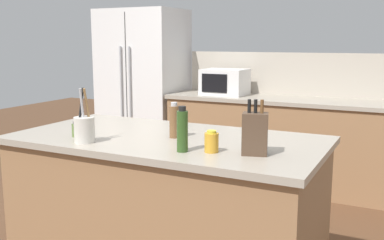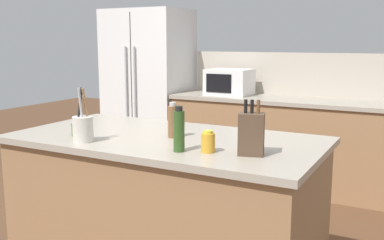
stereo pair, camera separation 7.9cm
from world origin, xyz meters
name	(u,v)px [view 1 (the left image)]	position (x,y,z in m)	size (l,w,h in m)	color
back_counter_run	(297,144)	(0.30, 2.20, 0.47)	(2.79, 0.66, 0.94)	#936B47
wall_backsplash	(307,74)	(0.30, 2.52, 1.17)	(2.75, 0.03, 0.46)	#B2A899
kitchen_island	(167,208)	(0.00, 0.00, 0.47)	(1.92, 0.99, 0.94)	#936B47
refrigerator	(144,89)	(-1.61, 2.25, 0.95)	(0.95, 0.75, 1.89)	white
microwave	(225,82)	(-0.52, 2.20, 1.08)	(0.47, 0.39, 0.28)	white
knife_block	(255,133)	(0.63, -0.17, 1.05)	(0.15, 0.13, 0.29)	#4C3828
utensil_crock	(84,129)	(-0.35, -0.35, 1.02)	(0.12, 0.12, 0.32)	beige
olive_oil_bottle	(182,130)	(0.26, -0.29, 1.06)	(0.06, 0.06, 0.25)	#2D4C1E
honey_jar	(212,142)	(0.41, -0.23, 0.99)	(0.08, 0.08, 0.12)	gold
pepper_grinder	(174,121)	(0.05, 0.00, 1.04)	(0.06, 0.06, 0.22)	brown
spice_jar_oregano	(76,130)	(-0.50, -0.25, 0.98)	(0.05, 0.05, 0.10)	#567038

